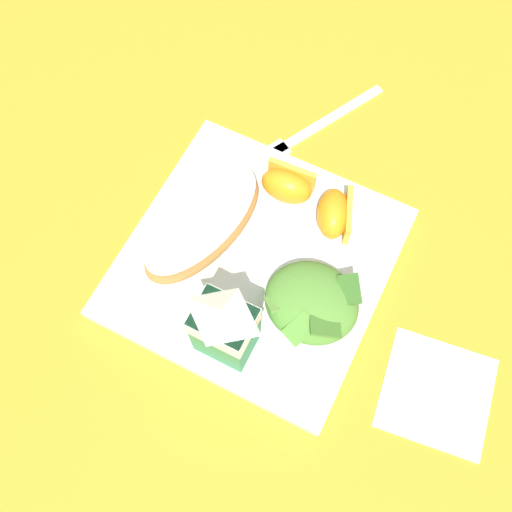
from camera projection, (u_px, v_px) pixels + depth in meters
name	position (u px, v px, depth m)	size (l,w,h in m)	color
ground	(256.00, 265.00, 0.66)	(3.00, 3.00, 0.00)	orange
white_plate	(256.00, 262.00, 0.65)	(0.28, 0.28, 0.02)	silver
cheesy_pizza_bread	(203.00, 223.00, 0.64)	(0.11, 0.18, 0.04)	#A87038
green_salad_pile	(312.00, 302.00, 0.61)	(0.10, 0.10, 0.04)	#4C8433
milk_carton	(224.00, 326.00, 0.55)	(0.06, 0.04, 0.11)	#2D8451
orange_wedge_front	(335.00, 214.00, 0.65)	(0.06, 0.07, 0.04)	orange
orange_wedge_middle	(287.00, 185.00, 0.66)	(0.06, 0.04, 0.04)	orange
paper_napkin	(437.00, 392.00, 0.60)	(0.11, 0.11, 0.00)	white
metal_fork	(313.00, 129.00, 0.73)	(0.10, 0.17, 0.01)	silver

